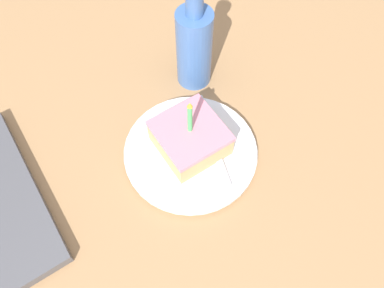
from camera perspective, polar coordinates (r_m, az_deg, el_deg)
ground_plane at (r=0.67m, az=-2.03°, el=-3.55°), size 2.40×2.40×0.04m
plate at (r=0.64m, az=0.00°, el=-1.50°), size 0.23×0.23×0.02m
cake_slice at (r=0.62m, az=-0.30°, el=0.97°), size 0.11×0.11×0.12m
fork at (r=0.65m, az=2.57°, el=1.75°), size 0.19×0.07×0.00m
bottle at (r=0.69m, az=0.34°, el=14.71°), size 0.07×0.07×0.21m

